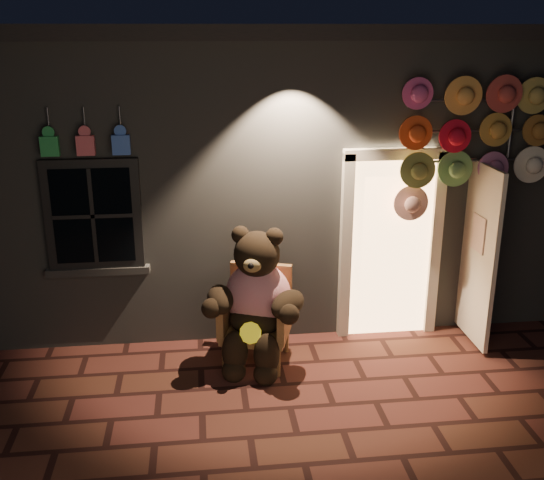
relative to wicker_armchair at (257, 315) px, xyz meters
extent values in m
plane|color=#4E231E|center=(0.21, -1.00, -0.51)|extent=(60.00, 60.00, 0.00)
cube|color=slate|center=(0.21, 3.00, 1.14)|extent=(7.00, 5.00, 3.30)
cube|color=black|center=(0.21, 3.00, 2.87)|extent=(7.30, 5.30, 0.16)
cube|color=black|center=(-1.69, 0.46, 1.04)|extent=(1.00, 0.10, 1.20)
cube|color=black|center=(-1.69, 0.43, 1.04)|extent=(0.82, 0.06, 1.02)
cube|color=slate|center=(-1.69, 0.46, 0.41)|extent=(1.10, 0.14, 0.08)
cube|color=#FFBA72|center=(1.56, 0.48, 0.54)|extent=(0.92, 0.10, 2.10)
cube|color=beige|center=(1.04, 0.44, 0.54)|extent=(0.12, 0.12, 2.20)
cube|color=beige|center=(2.08, 0.44, 0.54)|extent=(0.12, 0.12, 2.20)
cube|color=beige|center=(1.56, 0.44, 1.62)|extent=(1.16, 0.12, 0.12)
cube|color=beige|center=(2.46, 0.10, 0.54)|extent=(0.05, 0.80, 2.00)
cube|color=green|center=(-2.04, 0.38, 1.79)|extent=(0.18, 0.07, 0.20)
cylinder|color=#59595E|center=(-2.04, 0.44, 2.04)|extent=(0.02, 0.02, 0.25)
cube|color=#CD545E|center=(-1.69, 0.38, 1.79)|extent=(0.18, 0.07, 0.20)
cylinder|color=#59595E|center=(-1.69, 0.44, 2.04)|extent=(0.02, 0.02, 0.25)
cube|color=blue|center=(-1.34, 0.38, 1.79)|extent=(0.18, 0.07, 0.20)
cylinder|color=#59595E|center=(-1.34, 0.44, 2.04)|extent=(0.02, 0.02, 0.25)
cube|color=olive|center=(-0.02, -0.08, -0.16)|extent=(0.82, 0.79, 0.10)
cube|color=olive|center=(0.06, 0.19, 0.18)|extent=(0.66, 0.27, 0.67)
cube|color=olive|center=(-0.33, 0.00, 0.03)|extent=(0.24, 0.57, 0.38)
cube|color=olive|center=(0.27, -0.19, 0.03)|extent=(0.24, 0.57, 0.38)
cylinder|color=olive|center=(-0.38, -0.25, -0.36)|extent=(0.05, 0.05, 0.31)
cylinder|color=olive|center=(0.17, -0.42, -0.36)|extent=(0.05, 0.05, 0.31)
cylinder|color=olive|center=(-0.22, 0.26, -0.36)|extent=(0.05, 0.05, 0.31)
cylinder|color=olive|center=(0.33, 0.09, -0.36)|extent=(0.05, 0.05, 0.31)
ellipsoid|color=red|center=(0.01, -0.03, 0.23)|extent=(0.84, 0.75, 0.74)
ellipsoid|color=black|center=(-0.02, -0.11, 0.02)|extent=(0.70, 0.64, 0.35)
sphere|color=black|center=(-0.01, -0.08, 0.72)|extent=(0.60, 0.60, 0.48)
sphere|color=black|center=(-0.17, 0.00, 0.91)|extent=(0.19, 0.19, 0.19)
sphere|color=black|center=(0.17, -0.10, 0.91)|extent=(0.19, 0.19, 0.19)
ellipsoid|color=olive|center=(-0.07, -0.29, 0.68)|extent=(0.22, 0.18, 0.15)
ellipsoid|color=black|center=(-0.40, -0.14, 0.26)|extent=(0.29, 0.50, 0.27)
ellipsoid|color=black|center=(0.28, -0.35, 0.26)|extent=(0.51, 0.55, 0.27)
ellipsoid|color=black|center=(-0.27, -0.36, -0.23)|extent=(0.27, 0.27, 0.46)
ellipsoid|color=black|center=(0.05, -0.45, -0.23)|extent=(0.27, 0.27, 0.46)
sphere|color=black|center=(-0.29, -0.41, -0.42)|extent=(0.25, 0.25, 0.25)
sphere|color=black|center=(0.03, -0.51, -0.42)|extent=(0.25, 0.25, 0.25)
cylinder|color=yellow|center=(-0.11, -0.40, -0.01)|extent=(0.24, 0.16, 0.22)
cylinder|color=#59595E|center=(2.81, 0.38, 0.95)|extent=(0.04, 0.04, 2.92)
cylinder|color=#59595E|center=(2.48, 0.36, 2.19)|extent=(1.30, 0.03, 0.03)
cylinder|color=#59595E|center=(2.48, 0.36, 1.87)|extent=(1.30, 0.03, 0.03)
cylinder|color=#59595E|center=(2.48, 0.36, 1.54)|extent=(1.30, 0.03, 0.03)
cylinder|color=#D44B8D|center=(1.71, 0.30, 2.24)|extent=(0.37, 0.11, 0.37)
cylinder|color=#F0A54B|center=(2.14, 0.27, 2.24)|extent=(0.37, 0.11, 0.37)
cylinder|color=#BB433E|center=(2.58, 0.24, 2.24)|extent=(0.37, 0.11, 0.37)
cylinder|color=tan|center=(3.01, 0.30, 2.24)|extent=(0.37, 0.11, 0.37)
cylinder|color=#E24A1C|center=(1.71, 0.27, 1.87)|extent=(0.37, 0.11, 0.37)
cylinder|color=red|center=(2.14, 0.24, 1.87)|extent=(0.37, 0.11, 0.37)
cylinder|color=gold|center=(2.58, 0.30, 1.87)|extent=(0.37, 0.11, 0.37)
cylinder|color=#9F682C|center=(3.01, 0.27, 1.87)|extent=(0.37, 0.11, 0.37)
cylinder|color=olive|center=(1.71, 0.24, 1.49)|extent=(0.37, 0.11, 0.37)
cylinder|color=#649E57|center=(2.14, 0.30, 1.49)|extent=(0.37, 0.11, 0.37)
cylinder|color=#C16EA0|center=(2.58, 0.27, 1.49)|extent=(0.37, 0.11, 0.37)
cylinder|color=white|center=(3.01, 0.24, 1.49)|extent=(0.37, 0.11, 0.37)
cylinder|color=tan|center=(1.71, 0.30, 1.11)|extent=(0.37, 0.11, 0.37)
camera|label=1|loc=(-0.58, -6.16, 2.92)|focal=42.00mm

